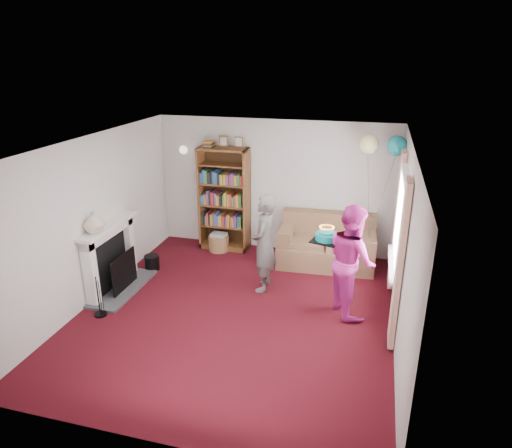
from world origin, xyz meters
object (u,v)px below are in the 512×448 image
(bookcase, at_px, (225,200))
(sofa, at_px, (326,246))
(birthday_cake, at_px, (326,237))
(person_magenta, at_px, (351,260))
(person_striped, at_px, (264,243))

(bookcase, xyz_separation_m, sofa, (2.00, -0.23, -0.63))
(sofa, relative_size, birthday_cake, 4.38)
(person_magenta, bearing_deg, birthday_cake, 45.07)
(sofa, bearing_deg, bookcase, 170.06)
(person_striped, relative_size, birthday_cake, 4.11)
(bookcase, distance_m, person_magenta, 3.10)
(sofa, bearing_deg, birthday_cake, -88.22)
(bookcase, xyz_separation_m, birthday_cake, (2.13, -1.69, 0.13))
(bookcase, bearing_deg, sofa, -6.62)
(sofa, relative_size, person_magenta, 1.02)
(sofa, bearing_deg, person_striped, -128.29)
(person_striped, bearing_deg, sofa, 141.99)
(birthday_cake, bearing_deg, person_striped, 167.47)
(bookcase, distance_m, birthday_cake, 2.72)
(person_striped, bearing_deg, person_magenta, 73.11)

